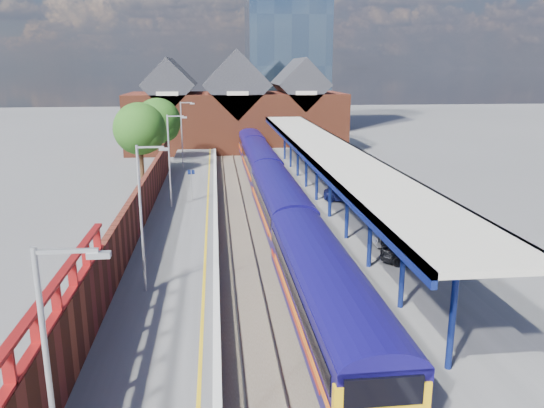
{
  "coord_description": "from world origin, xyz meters",
  "views": [
    {
      "loc": [
        -2.98,
        -18.0,
        11.3
      ],
      "look_at": [
        0.62,
        15.8,
        2.6
      ],
      "focal_mm": 35.0,
      "sensor_mm": 36.0,
      "label": 1
    }
  ],
  "objects": [
    {
      "name": "ballast_bed",
      "position": [
        0.0,
        20.0,
        0.03
      ],
      "size": [
        6.0,
        76.0,
        0.06
      ],
      "primitive_type": "cube",
      "color": "#473D33",
      "rests_on": "ground"
    },
    {
      "name": "tree_near",
      "position": [
        -10.35,
        35.91,
        5.35
      ],
      "size": [
        5.2,
        5.2,
        8.1
      ],
      "color": "#382314",
      "rests_on": "ground"
    },
    {
      "name": "left_platform",
      "position": [
        -5.5,
        20.0,
        0.5
      ],
      "size": [
        5.0,
        76.0,
        1.0
      ],
      "primitive_type": "cube",
      "color": "#565659",
      "rests_on": "ground"
    },
    {
      "name": "brick_wall",
      "position": [
        -8.1,
        13.54,
        2.45
      ],
      "size": [
        0.35,
        50.0,
        3.86
      ],
      "color": "maroon",
      "rests_on": "left_platform"
    },
    {
      "name": "glass_tower",
      "position": [
        10.0,
        80.0,
        20.2
      ],
      "size": [
        14.2,
        14.2,
        40.3
      ],
      "color": "slate",
      "rests_on": "ground"
    },
    {
      "name": "yellow_line",
      "position": [
        -3.75,
        20.0,
        1.01
      ],
      "size": [
        0.14,
        76.0,
        0.01
      ],
      "primitive_type": "cube",
      "color": "yellow",
      "rests_on": "left_platform"
    },
    {
      "name": "parked_car_dark",
      "position": [
        7.91,
        8.13,
        1.62
      ],
      "size": [
        4.61,
        2.86,
        1.25
      ],
      "primitive_type": "imported",
      "rotation": [
        0.0,
        0.0,
        1.29
      ],
      "color": "black",
      "rests_on": "right_platform"
    },
    {
      "name": "lamp_post_d",
      "position": [
        -6.36,
        38.0,
        4.99
      ],
      "size": [
        1.48,
        0.18,
        7.0
      ],
      "color": "#A5A8AA",
      "rests_on": "left_platform"
    },
    {
      "name": "coping_right",
      "position": [
        3.15,
        20.0,
        1.02
      ],
      "size": [
        0.3,
        76.0,
        0.05
      ],
      "primitive_type": "cube",
      "color": "silver",
      "rests_on": "right_platform"
    },
    {
      "name": "train",
      "position": [
        1.49,
        27.45,
        2.12
      ],
      "size": [
        2.94,
        65.92,
        3.45
      ],
      "color": "#110C54",
      "rests_on": "ground"
    },
    {
      "name": "lamp_post_c",
      "position": [
        -6.36,
        22.0,
        4.99
      ],
      "size": [
        1.48,
        0.18,
        7.0
      ],
      "color": "#A5A8AA",
      "rests_on": "left_platform"
    },
    {
      "name": "rails",
      "position": [
        0.0,
        20.0,
        0.12
      ],
      "size": [
        4.51,
        76.0,
        0.14
      ],
      "color": "slate",
      "rests_on": "ground"
    },
    {
      "name": "lamp_post_a",
      "position": [
        -6.36,
        -8.0,
        4.99
      ],
      "size": [
        1.48,
        0.18,
        7.0
      ],
      "color": "#A5A8AA",
      "rests_on": "left_platform"
    },
    {
      "name": "coping_left",
      "position": [
        -3.15,
        20.0,
        1.02
      ],
      "size": [
        0.3,
        76.0,
        0.05
      ],
      "primitive_type": "cube",
      "color": "silver",
      "rests_on": "left_platform"
    },
    {
      "name": "right_platform",
      "position": [
        6.0,
        20.0,
        0.5
      ],
      "size": [
        6.0,
        76.0,
        1.0
      ],
      "primitive_type": "cube",
      "color": "#565659",
      "rests_on": "ground"
    },
    {
      "name": "lamp_post_b",
      "position": [
        -6.36,
        6.0,
        4.99
      ],
      "size": [
        1.48,
        0.18,
        7.0
      ],
      "color": "#A5A8AA",
      "rests_on": "left_platform"
    },
    {
      "name": "ground",
      "position": [
        0.0,
        30.0,
        0.0
      ],
      "size": [
        240.0,
        240.0,
        0.0
      ],
      "primitive_type": "plane",
      "color": "#5B5B5E",
      "rests_on": "ground"
    },
    {
      "name": "canopy",
      "position": [
        5.48,
        21.95,
        5.25
      ],
      "size": [
        4.5,
        52.0,
        4.48
      ],
      "color": "navy",
      "rests_on": "right_platform"
    },
    {
      "name": "station_building",
      "position": [
        0.0,
        58.0,
        5.45
      ],
      "size": [
        30.0,
        12.12,
        13.78
      ],
      "color": "maroon",
      "rests_on": "ground"
    },
    {
      "name": "tree_far",
      "position": [
        -9.35,
        43.91,
        5.35
      ],
      "size": [
        5.2,
        5.2,
        8.1
      ],
      "color": "#382314",
      "rests_on": "ground"
    },
    {
      "name": "parked_car_silver",
      "position": [
        7.88,
        11.15,
        1.61
      ],
      "size": [
        3.8,
        1.63,
        1.22
      ],
      "primitive_type": "imported",
      "rotation": [
        0.0,
        0.0,
        1.66
      ],
      "color": "#B2B3B7",
      "rests_on": "right_platform"
    },
    {
      "name": "parked_car_blue",
      "position": [
        7.5,
        22.4,
        1.56
      ],
      "size": [
        4.35,
        2.85,
        1.11
      ],
      "primitive_type": "imported",
      "rotation": [
        0.0,
        0.0,
        1.3
      ],
      "color": "navy",
      "rests_on": "right_platform"
    },
    {
      "name": "platform_sign",
      "position": [
        -5.0,
        24.0,
        2.69
      ],
      "size": [
        0.55,
        0.08,
        2.5
      ],
      "color": "#A5A8AA",
      "rests_on": "left_platform"
    }
  ]
}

